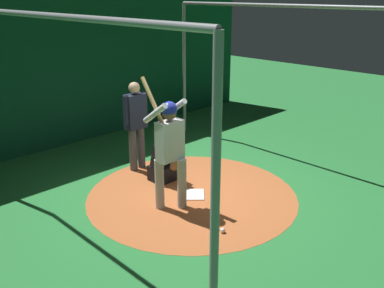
{
  "coord_description": "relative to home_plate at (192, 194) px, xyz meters",
  "views": [
    {
      "loc": [
        4.71,
        -4.68,
        3.36
      ],
      "look_at": [
        0.0,
        0.0,
        0.95
      ],
      "focal_mm": 39.52,
      "sensor_mm": 36.0,
      "label": 1
    }
  ],
  "objects": [
    {
      "name": "home_plate",
      "position": [
        0.0,
        0.0,
        0.0
      ],
      "size": [
        0.59,
        0.59,
        0.01
      ],
      "primitive_type": "cube",
      "rotation": [
        0.0,
        0.0,
        0.79
      ],
      "color": "white",
      "rests_on": "dirt_circle"
    },
    {
      "name": "batter",
      "position": [
        0.06,
        -0.56,
        1.08
      ],
      "size": [
        0.68,
        0.49,
        2.13
      ],
      "color": "#B3B3B7",
      "rests_on": "ground"
    },
    {
      "name": "baseball_0",
      "position": [
        1.19,
        -0.55,
        0.03
      ],
      "size": [
        0.07,
        0.07,
        0.07
      ],
      "primitive_type": "sphere",
      "color": "white",
      "rests_on": "dirt_circle"
    },
    {
      "name": "ground_plane",
      "position": [
        0.0,
        0.0,
        -0.01
      ],
      "size": [
        27.16,
        27.16,
        0.0
      ],
      "primitive_type": "plane",
      "color": "#287A38"
    },
    {
      "name": "dirt_circle",
      "position": [
        0.0,
        0.0,
        -0.01
      ],
      "size": [
        3.65,
        3.65,
        0.01
      ],
      "primitive_type": "cylinder",
      "color": "#B76033",
      "rests_on": "ground"
    },
    {
      "name": "umpire",
      "position": [
        -1.6,
        0.06,
        0.98
      ],
      "size": [
        0.22,
        0.49,
        1.76
      ],
      "color": "#4C4C51",
      "rests_on": "ground"
    },
    {
      "name": "catcher",
      "position": [
        -0.79,
        0.04,
        0.37
      ],
      "size": [
        0.58,
        0.4,
        0.97
      ],
      "color": "black",
      "rests_on": "ground"
    },
    {
      "name": "back_wall",
      "position": [
        -3.99,
        0.0,
        1.88
      ],
      "size": [
        0.23,
        11.16,
        3.75
      ],
      "color": "#0F472D",
      "rests_on": "ground"
    },
    {
      "name": "cage_frame",
      "position": [
        0.0,
        0.0,
        2.16
      ],
      "size": [
        5.42,
        4.86,
        3.14
      ],
      "color": "gray",
      "rests_on": "ground"
    }
  ]
}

